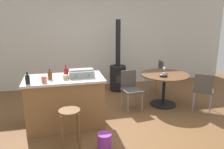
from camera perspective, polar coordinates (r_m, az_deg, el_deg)
name	(u,v)px	position (r m, az deg, el deg)	size (l,w,h in m)	color
ground_plane	(127,123)	(4.50, 3.84, -12.22)	(8.80, 8.80, 0.00)	brown
back_wall	(100,39)	(6.63, -2.98, 8.83)	(8.00, 0.10, 2.70)	beige
kitchen_island	(65,102)	(4.34, -11.71, -6.73)	(1.43, 0.77, 0.94)	olive
wooden_stool	(70,120)	(3.61, -10.58, -11.30)	(0.33, 0.33, 0.64)	brown
dining_table	(164,81)	(5.30, 13.04, -1.66)	(1.08, 1.08, 0.74)	black
folding_chair_near	(203,89)	(5.17, 22.01, -3.46)	(0.56, 0.56, 0.87)	#47423D
folding_chair_far	(156,74)	(6.14, 11.06, 0.09)	(0.45, 0.45, 0.86)	#47423D
folding_chair_left	(131,87)	(4.99, 4.71, -3.18)	(0.45, 0.45, 0.86)	#47423D
wood_stove	(118,73)	(6.19, 1.48, 0.28)	(0.44, 0.45, 1.93)	black
toolbox	(82,73)	(4.17, -7.69, 0.32)	(0.45, 0.29, 0.15)	gray
bottle_0	(66,72)	(4.24, -11.56, 0.62)	(0.08, 0.08, 0.22)	maroon
bottle_1	(50,75)	(4.14, -15.39, -0.19)	(0.08, 0.08, 0.18)	#603314
bottle_2	(28,79)	(3.96, -20.53, -1.18)	(0.07, 0.07, 0.20)	black
cup_0	(44,79)	(3.97, -16.75, -1.18)	(0.12, 0.09, 0.11)	#DB6651
cup_1	(66,77)	(4.06, -11.62, -0.68)	(0.12, 0.09, 0.08)	tan
wine_glass	(164,69)	(5.31, 13.00, 1.47)	(0.07, 0.07, 0.14)	silver
serving_bowl	(163,75)	(5.03, 12.83, -0.11)	(0.18, 0.18, 0.07)	#383838
plastic_bucket	(105,141)	(3.68, -1.90, -16.52)	(0.23, 0.23, 0.26)	purple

